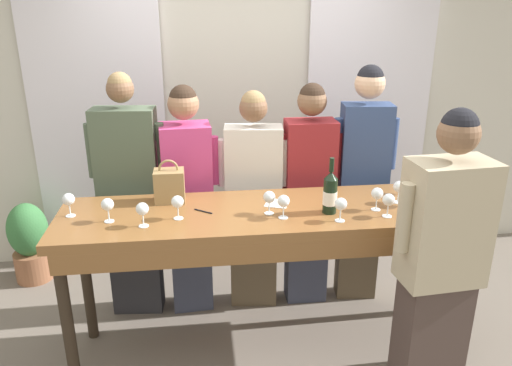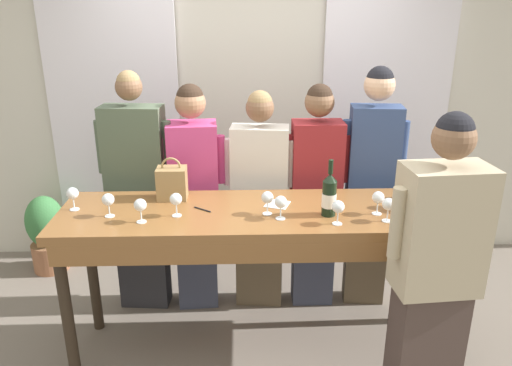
{
  "view_description": "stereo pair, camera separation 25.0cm",
  "coord_description": "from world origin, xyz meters",
  "px_view_note": "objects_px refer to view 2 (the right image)",
  "views": [
    {
      "loc": [
        -0.34,
        -2.78,
        2.23
      ],
      "look_at": [
        0.0,
        0.07,
        1.17
      ],
      "focal_mm": 35.0,
      "sensor_mm": 36.0,
      "label": 1
    },
    {
      "loc": [
        -0.09,
        -2.8,
        2.23
      ],
      "look_at": [
        0.0,
        0.07,
        1.17
      ],
      "focal_mm": 35.0,
      "sensor_mm": 36.0,
      "label": 2
    }
  ],
  "objects_px": {
    "wine_glass_front_left": "(108,200)",
    "wine_glass_center_left": "(140,206)",
    "wine_glass_near_host": "(378,198)",
    "wine_glass_by_bottle": "(267,198)",
    "guest_cream_sweater": "(260,199)",
    "tasting_bar": "(256,228)",
    "wine_glass_back_mid": "(73,194)",
    "guest_olive_jacket": "(138,193)",
    "wine_glass_by_handbag": "(281,203)",
    "guest_navy_coat": "(371,184)",
    "host_pouring": "(434,278)",
    "wine_glass_front_mid": "(403,192)",
    "guest_striped_shirt": "(315,195)",
    "potted_plant": "(47,233)",
    "wine_glass_front_right": "(176,200)",
    "guest_pink_top": "(194,196)",
    "handbag": "(172,183)",
    "wine_glass_center_right": "(338,207)",
    "wine_bottle": "(329,195)",
    "wine_glass_back_right": "(416,184)"
  },
  "relations": [
    {
      "from": "wine_glass_near_host",
      "to": "potted_plant",
      "type": "relative_size",
      "value": 0.21
    },
    {
      "from": "wine_glass_by_bottle",
      "to": "guest_olive_jacket",
      "type": "height_order",
      "value": "guest_olive_jacket"
    },
    {
      "from": "guest_olive_jacket",
      "to": "host_pouring",
      "type": "bearing_deg",
      "value": -34.58
    },
    {
      "from": "wine_glass_by_bottle",
      "to": "guest_striped_shirt",
      "type": "bearing_deg",
      "value": 58.83
    },
    {
      "from": "wine_glass_center_right",
      "to": "tasting_bar",
      "type": "bearing_deg",
      "value": 156.64
    },
    {
      "from": "guest_striped_shirt",
      "to": "potted_plant",
      "type": "height_order",
      "value": "guest_striped_shirt"
    },
    {
      "from": "wine_glass_center_left",
      "to": "guest_striped_shirt",
      "type": "xyz_separation_m",
      "value": [
        1.12,
        0.73,
        -0.24
      ]
    },
    {
      "from": "host_pouring",
      "to": "wine_glass_front_mid",
      "type": "bearing_deg",
      "value": 89.36
    },
    {
      "from": "tasting_bar",
      "to": "wine_glass_back_mid",
      "type": "height_order",
      "value": "wine_glass_back_mid"
    },
    {
      "from": "tasting_bar",
      "to": "wine_glass_front_right",
      "type": "xyz_separation_m",
      "value": [
        -0.48,
        -0.05,
        0.22
      ]
    },
    {
      "from": "wine_bottle",
      "to": "guest_striped_shirt",
      "type": "distance_m",
      "value": 0.72
    },
    {
      "from": "wine_glass_by_bottle",
      "to": "guest_cream_sweater",
      "type": "distance_m",
      "value": 0.7
    },
    {
      "from": "wine_glass_front_mid",
      "to": "wine_glass_back_mid",
      "type": "bearing_deg",
      "value": 179.12
    },
    {
      "from": "wine_glass_front_left",
      "to": "guest_pink_top",
      "type": "bearing_deg",
      "value": 55.69
    },
    {
      "from": "wine_glass_center_right",
      "to": "wine_glass_near_host",
      "type": "relative_size",
      "value": 1.0
    },
    {
      "from": "wine_glass_by_handbag",
      "to": "potted_plant",
      "type": "height_order",
      "value": "wine_glass_by_handbag"
    },
    {
      "from": "guest_olive_jacket",
      "to": "wine_glass_by_handbag",
      "type": "bearing_deg",
      "value": -36.28
    },
    {
      "from": "wine_glass_front_left",
      "to": "guest_striped_shirt",
      "type": "relative_size",
      "value": 0.08
    },
    {
      "from": "wine_glass_by_bottle",
      "to": "guest_olive_jacket",
      "type": "xyz_separation_m",
      "value": [
        -0.9,
        0.64,
        -0.21
      ]
    },
    {
      "from": "tasting_bar",
      "to": "potted_plant",
      "type": "bearing_deg",
      "value": 147.0
    },
    {
      "from": "wine_glass_front_right",
      "to": "guest_pink_top",
      "type": "distance_m",
      "value": 0.69
    },
    {
      "from": "wine_glass_front_left",
      "to": "guest_navy_coat",
      "type": "bearing_deg",
      "value": 20.48
    },
    {
      "from": "wine_glass_by_bottle",
      "to": "guest_cream_sweater",
      "type": "height_order",
      "value": "guest_cream_sweater"
    },
    {
      "from": "wine_glass_by_bottle",
      "to": "guest_olive_jacket",
      "type": "distance_m",
      "value": 1.12
    },
    {
      "from": "wine_glass_by_bottle",
      "to": "wine_glass_back_right",
      "type": "bearing_deg",
      "value": 12.51
    },
    {
      "from": "wine_glass_front_mid",
      "to": "guest_cream_sweater",
      "type": "bearing_deg",
      "value": 146.28
    },
    {
      "from": "wine_glass_near_host",
      "to": "wine_glass_by_bottle",
      "type": "bearing_deg",
      "value": 178.15
    },
    {
      "from": "wine_bottle",
      "to": "wine_glass_front_mid",
      "type": "height_order",
      "value": "wine_bottle"
    },
    {
      "from": "wine_bottle",
      "to": "wine_glass_front_left",
      "type": "height_order",
      "value": "wine_bottle"
    },
    {
      "from": "wine_glass_front_mid",
      "to": "wine_glass_near_host",
      "type": "height_order",
      "value": "same"
    },
    {
      "from": "tasting_bar",
      "to": "wine_glass_near_host",
      "type": "bearing_deg",
      "value": -5.04
    },
    {
      "from": "wine_glass_front_left",
      "to": "wine_glass_center_left",
      "type": "relative_size",
      "value": 1.0
    },
    {
      "from": "guest_striped_shirt",
      "to": "host_pouring",
      "type": "distance_m",
      "value": 1.27
    },
    {
      "from": "handbag",
      "to": "wine_glass_center_right",
      "type": "distance_m",
      "value": 1.08
    },
    {
      "from": "wine_glass_front_left",
      "to": "wine_glass_center_left",
      "type": "height_order",
      "value": "same"
    },
    {
      "from": "handbag",
      "to": "wine_glass_near_host",
      "type": "relative_size",
      "value": 1.92
    },
    {
      "from": "guest_cream_sweater",
      "to": "wine_glass_near_host",
      "type": "bearing_deg",
      "value": -44.45
    },
    {
      "from": "wine_glass_center_right",
      "to": "handbag",
      "type": "bearing_deg",
      "value": 156.67
    },
    {
      "from": "guest_pink_top",
      "to": "wine_glass_front_left",
      "type": "bearing_deg",
      "value": -124.31
    },
    {
      "from": "wine_glass_front_left",
      "to": "wine_bottle",
      "type": "bearing_deg",
      "value": -0.97
    },
    {
      "from": "wine_glass_near_host",
      "to": "guest_navy_coat",
      "type": "height_order",
      "value": "guest_navy_coat"
    },
    {
      "from": "wine_glass_front_mid",
      "to": "wine_glass_by_handbag",
      "type": "height_order",
      "value": "same"
    },
    {
      "from": "handbag",
      "to": "wine_glass_center_right",
      "type": "bearing_deg",
      "value": -23.33
    },
    {
      "from": "guest_pink_top",
      "to": "guest_striped_shirt",
      "type": "xyz_separation_m",
      "value": [
        0.88,
        -0.0,
        0.0
      ]
    },
    {
      "from": "wine_glass_near_host",
      "to": "wine_glass_back_mid",
      "type": "bearing_deg",
      "value": 176.07
    },
    {
      "from": "wine_glass_back_right",
      "to": "guest_navy_coat",
      "type": "distance_m",
      "value": 0.49
    },
    {
      "from": "tasting_bar",
      "to": "wine_glass_near_host",
      "type": "relative_size",
      "value": 16.76
    },
    {
      "from": "tasting_bar",
      "to": "wine_glass_by_handbag",
      "type": "bearing_deg",
      "value": -39.81
    },
    {
      "from": "wine_glass_by_handbag",
      "to": "guest_striped_shirt",
      "type": "relative_size",
      "value": 0.08
    },
    {
      "from": "tasting_bar",
      "to": "wine_bottle",
      "type": "bearing_deg",
      "value": -9.02
    }
  ]
}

